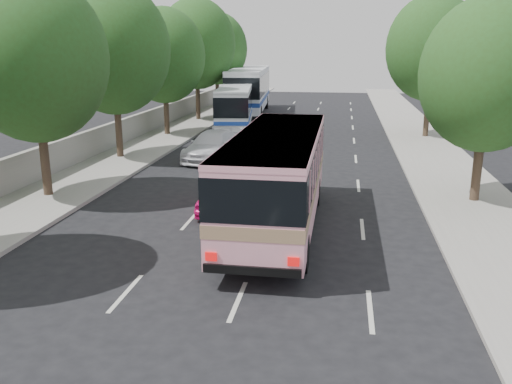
% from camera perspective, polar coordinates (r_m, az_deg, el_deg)
% --- Properties ---
extents(ground, '(120.00, 120.00, 0.00)m').
position_cam_1_polar(ground, '(15.56, -4.18, -7.87)').
color(ground, black).
rests_on(ground, ground).
extents(sidewalk_left, '(4.00, 90.00, 0.15)m').
position_cam_1_polar(sidewalk_left, '(36.43, -10.14, 5.46)').
color(sidewalk_left, '#9E998E').
rests_on(sidewalk_left, ground).
extents(sidewalk_right, '(4.00, 90.00, 0.12)m').
position_cam_1_polar(sidewalk_right, '(34.84, 17.44, 4.53)').
color(sidewalk_right, '#9E998E').
rests_on(sidewalk_right, ground).
extents(low_wall, '(0.30, 90.00, 1.50)m').
position_cam_1_polar(low_wall, '(36.93, -12.85, 6.74)').
color(low_wall, '#9E998E').
rests_on(low_wall, sidewalk_left).
extents(tree_left_b, '(5.70, 5.70, 8.88)m').
position_cam_1_polar(tree_left_b, '(23.09, -22.27, 13.44)').
color(tree_left_b, '#38281E').
rests_on(tree_left_b, ground).
extents(tree_left_c, '(6.00, 6.00, 9.35)m').
position_cam_1_polar(tree_left_c, '(30.33, -14.72, 14.79)').
color(tree_left_c, '#38281E').
rests_on(tree_left_c, ground).
extents(tree_left_d, '(5.52, 5.52, 8.60)m').
position_cam_1_polar(tree_left_d, '(37.78, -9.59, 14.30)').
color(tree_left_d, '#38281E').
rests_on(tree_left_d, ground).
extents(tree_left_e, '(6.30, 6.30, 9.82)m').
position_cam_1_polar(tree_left_e, '(45.42, -6.23, 15.54)').
color(tree_left_e, '#38281E').
rests_on(tree_left_e, ground).
extents(tree_left_f, '(5.88, 5.88, 9.16)m').
position_cam_1_polar(tree_left_f, '(53.23, -4.12, 15.06)').
color(tree_left_f, '#38281E').
rests_on(tree_left_f, ground).
extents(tree_right_near, '(5.10, 5.10, 7.95)m').
position_cam_1_polar(tree_right_near, '(22.55, 23.47, 11.73)').
color(tree_right_near, '#38281E').
rests_on(tree_right_near, ground).
extents(tree_right_far, '(6.00, 6.00, 9.35)m').
position_cam_1_polar(tree_right_far, '(38.30, 18.23, 14.52)').
color(tree_right_far, '#38281E').
rests_on(tree_right_far, ground).
extents(pink_bus, '(2.66, 10.37, 3.31)m').
position_cam_1_polar(pink_bus, '(18.06, 2.29, 2.29)').
color(pink_bus, pink).
rests_on(pink_bus, ground).
extents(pink_taxi, '(1.76, 4.01, 1.34)m').
position_cam_1_polar(pink_taxi, '(20.62, -3.19, -0.06)').
color(pink_taxi, '#FA157F').
rests_on(pink_taxi, ground).
extents(white_pickup, '(2.78, 5.47, 1.52)m').
position_cam_1_polar(white_pickup, '(29.92, -4.57, 4.89)').
color(white_pickup, silver).
rests_on(white_pickup, ground).
extents(tour_coach_front, '(3.69, 10.80, 3.17)m').
position_cam_1_polar(tour_coach_front, '(40.71, -2.17, 9.29)').
color(tour_coach_front, silver).
rests_on(tour_coach_front, ground).
extents(tour_coach_rear, '(4.00, 13.81, 4.08)m').
position_cam_1_polar(tour_coach_rear, '(50.07, -0.74, 11.03)').
color(tour_coach_rear, silver).
rests_on(tour_coach_rear, ground).
extents(taxi_roof_sign, '(0.56, 0.20, 0.18)m').
position_cam_1_polar(taxi_roof_sign, '(20.43, -3.22, 2.01)').
color(taxi_roof_sign, silver).
rests_on(taxi_roof_sign, pink_taxi).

